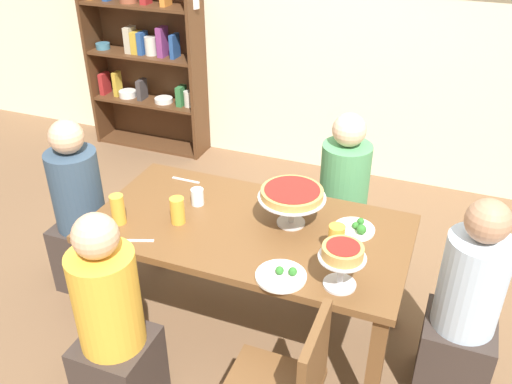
{
  "coord_description": "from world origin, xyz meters",
  "views": [
    {
      "loc": [
        0.9,
        -2.21,
        2.37
      ],
      "look_at": [
        0.0,
        0.1,
        0.89
      ],
      "focal_mm": 38.61,
      "sensor_mm": 36.0,
      "label": 1
    }
  ],
  "objects_px": {
    "diner_head_east": "(463,317)",
    "dining_table": "(249,240)",
    "cutlery_knife_near": "(136,241)",
    "beer_glass_amber_short": "(178,211)",
    "bookshelf": "(143,23)",
    "diner_head_west": "(82,219)",
    "beer_glass_amber_tall": "(336,240)",
    "salad_plate_near_diner": "(282,275)",
    "beer_glass_amber_spare": "(118,209)",
    "diner_far_right": "(342,211)",
    "cutlery_fork_near": "(186,180)",
    "salad_plate_far_diner": "(356,229)",
    "diner_near_left": "(113,334)",
    "water_glass_clear_near": "(197,197)",
    "deep_dish_pizza_stand": "(292,195)",
    "personal_pizza_stand": "(342,257)"
  },
  "relations": [
    {
      "from": "diner_head_east",
      "to": "deep_dish_pizza_stand",
      "type": "xyz_separation_m",
      "value": [
        -0.92,
        0.11,
        0.42
      ]
    },
    {
      "from": "diner_head_west",
      "to": "water_glass_clear_near",
      "type": "relative_size",
      "value": 12.17
    },
    {
      "from": "beer_glass_amber_spare",
      "to": "beer_glass_amber_short",
      "type": "bearing_deg",
      "value": 21.78
    },
    {
      "from": "diner_head_east",
      "to": "cutlery_knife_near",
      "type": "distance_m",
      "value": 1.65
    },
    {
      "from": "diner_head_east",
      "to": "dining_table",
      "type": "bearing_deg",
      "value": -0.76
    },
    {
      "from": "beer_glass_amber_short",
      "to": "cutlery_knife_near",
      "type": "relative_size",
      "value": 0.81
    },
    {
      "from": "personal_pizza_stand",
      "to": "beer_glass_amber_tall",
      "type": "xyz_separation_m",
      "value": [
        -0.08,
        0.22,
        -0.08
      ]
    },
    {
      "from": "beer_glass_amber_short",
      "to": "beer_glass_amber_tall",
      "type": "bearing_deg",
      "value": 1.86
    },
    {
      "from": "cutlery_knife_near",
      "to": "beer_glass_amber_short",
      "type": "bearing_deg",
      "value": 42.38
    },
    {
      "from": "dining_table",
      "to": "salad_plate_near_diner",
      "type": "bearing_deg",
      "value": -48.6
    },
    {
      "from": "diner_near_left",
      "to": "water_glass_clear_near",
      "type": "distance_m",
      "value": 0.87
    },
    {
      "from": "diner_head_west",
      "to": "beer_glass_amber_tall",
      "type": "relative_size",
      "value": 6.99
    },
    {
      "from": "beer_glass_amber_short",
      "to": "diner_head_west",
      "type": "bearing_deg",
      "value": 169.97
    },
    {
      "from": "diner_near_left",
      "to": "cutlery_knife_near",
      "type": "height_order",
      "value": "diner_near_left"
    },
    {
      "from": "dining_table",
      "to": "cutlery_fork_near",
      "type": "distance_m",
      "value": 0.62
    },
    {
      "from": "diner_head_east",
      "to": "diner_far_right",
      "type": "distance_m",
      "value": 1.05
    },
    {
      "from": "dining_table",
      "to": "cutlery_knife_near",
      "type": "relative_size",
      "value": 9.24
    },
    {
      "from": "cutlery_fork_near",
      "to": "salad_plate_far_diner",
      "type": "bearing_deg",
      "value": 172.35
    },
    {
      "from": "cutlery_fork_near",
      "to": "cutlery_knife_near",
      "type": "xyz_separation_m",
      "value": [
        0.05,
        -0.64,
        0.0
      ]
    },
    {
      "from": "salad_plate_near_diner",
      "to": "beer_glass_amber_tall",
      "type": "height_order",
      "value": "beer_glass_amber_tall"
    },
    {
      "from": "salad_plate_far_diner",
      "to": "beer_glass_amber_spare",
      "type": "distance_m",
      "value": 1.24
    },
    {
      "from": "bookshelf",
      "to": "diner_near_left",
      "type": "height_order",
      "value": "bookshelf"
    },
    {
      "from": "diner_far_right",
      "to": "personal_pizza_stand",
      "type": "bearing_deg",
      "value": 11.92
    },
    {
      "from": "bookshelf",
      "to": "diner_head_west",
      "type": "height_order",
      "value": "bookshelf"
    },
    {
      "from": "personal_pizza_stand",
      "to": "water_glass_clear_near",
      "type": "bearing_deg",
      "value": 156.73
    },
    {
      "from": "beer_glass_amber_short",
      "to": "beer_glass_amber_spare",
      "type": "bearing_deg",
      "value": -158.22
    },
    {
      "from": "dining_table",
      "to": "diner_head_east",
      "type": "bearing_deg",
      "value": -0.76
    },
    {
      "from": "beer_glass_amber_spare",
      "to": "dining_table",
      "type": "bearing_deg",
      "value": 18.76
    },
    {
      "from": "salad_plate_near_diner",
      "to": "beer_glass_amber_tall",
      "type": "distance_m",
      "value": 0.33
    },
    {
      "from": "diner_far_right",
      "to": "dining_table",
      "type": "bearing_deg",
      "value": -26.29
    },
    {
      "from": "beer_glass_amber_tall",
      "to": "cutlery_knife_near",
      "type": "distance_m",
      "value": 1.0
    },
    {
      "from": "dining_table",
      "to": "diner_near_left",
      "type": "distance_m",
      "value": 0.84
    },
    {
      "from": "beer_glass_amber_short",
      "to": "cutlery_knife_near",
      "type": "height_order",
      "value": "beer_glass_amber_short"
    },
    {
      "from": "diner_head_west",
      "to": "salad_plate_far_diner",
      "type": "bearing_deg",
      "value": 4.31
    },
    {
      "from": "water_glass_clear_near",
      "to": "diner_far_right",
      "type": "bearing_deg",
      "value": 41.21
    },
    {
      "from": "personal_pizza_stand",
      "to": "salad_plate_far_diner",
      "type": "bearing_deg",
      "value": 93.25
    },
    {
      "from": "beer_glass_amber_tall",
      "to": "cutlery_fork_near",
      "type": "bearing_deg",
      "value": 159.17
    },
    {
      "from": "salad_plate_near_diner",
      "to": "salad_plate_far_diner",
      "type": "xyz_separation_m",
      "value": [
        0.24,
        0.49,
        0.0
      ]
    },
    {
      "from": "salad_plate_far_diner",
      "to": "diner_far_right",
      "type": "bearing_deg",
      "value": 108.63
    },
    {
      "from": "salad_plate_far_diner",
      "to": "cutlery_knife_near",
      "type": "height_order",
      "value": "salad_plate_far_diner"
    },
    {
      "from": "diner_far_right",
      "to": "beer_glass_amber_tall",
      "type": "bearing_deg",
      "value": 9.77
    },
    {
      "from": "salad_plate_near_diner",
      "to": "beer_glass_amber_spare",
      "type": "height_order",
      "value": "beer_glass_amber_spare"
    },
    {
      "from": "diner_near_left",
      "to": "water_glass_clear_near",
      "type": "xyz_separation_m",
      "value": [
        0.05,
        0.82,
        0.3
      ]
    },
    {
      "from": "deep_dish_pizza_stand",
      "to": "water_glass_clear_near",
      "type": "xyz_separation_m",
      "value": [
        -0.54,
        -0.01,
        -0.12
      ]
    },
    {
      "from": "diner_far_right",
      "to": "cutlery_fork_near",
      "type": "height_order",
      "value": "diner_far_right"
    },
    {
      "from": "diner_head_east",
      "to": "beer_glass_amber_spare",
      "type": "height_order",
      "value": "diner_head_east"
    },
    {
      "from": "deep_dish_pizza_stand",
      "to": "water_glass_clear_near",
      "type": "relative_size",
      "value": 3.73
    },
    {
      "from": "salad_plate_far_diner",
      "to": "beer_glass_amber_short",
      "type": "bearing_deg",
      "value": -163.81
    },
    {
      "from": "diner_head_west",
      "to": "cutlery_fork_near",
      "type": "height_order",
      "value": "diner_head_west"
    },
    {
      "from": "beer_glass_amber_tall",
      "to": "cutlery_fork_near",
      "type": "distance_m",
      "value": 1.09
    }
  ]
}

